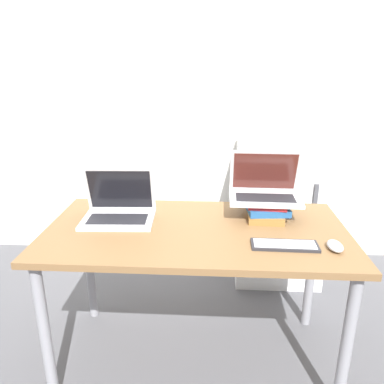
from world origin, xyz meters
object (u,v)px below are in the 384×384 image
at_px(mini_fridge, 278,211).
at_px(book_stack, 265,208).
at_px(laptop_on_books, 265,189).
at_px(wireless_keyboard, 285,245).
at_px(laptop_left, 119,209).
at_px(mouse, 335,246).

bearing_deg(mini_fridge, book_stack, -105.24).
distance_m(laptop_on_books, wireless_keyboard, 0.37).
relative_size(laptop_on_books, wireless_keyboard, 1.25).
height_order(laptop_left, book_stack, laptop_left).
distance_m(book_stack, wireless_keyboard, 0.33).
bearing_deg(mouse, laptop_left, 164.82).
relative_size(wireless_keyboard, mini_fridge, 0.29).
bearing_deg(laptop_left, laptop_on_books, 6.99).
height_order(laptop_left, mouse, laptop_left).
distance_m(laptop_on_books, mini_fridge, 0.83).
bearing_deg(book_stack, wireless_keyboard, -82.82).
height_order(laptop_left, wireless_keyboard, laptop_left).
bearing_deg(laptop_on_books, book_stack, -55.50).
height_order(laptop_left, mini_fridge, laptop_left).
bearing_deg(mini_fridge, mouse, -87.21).
height_order(wireless_keyboard, mouse, mouse).
height_order(laptop_on_books, mouse, laptop_on_books).
bearing_deg(laptop_left, mouse, -15.18).
bearing_deg(mini_fridge, laptop_on_books, -106.09).
height_order(mouse, mini_fridge, mini_fridge).
xyz_separation_m(laptop_left, book_stack, (0.73, 0.08, -0.00)).
distance_m(book_stack, laptop_on_books, 0.10).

